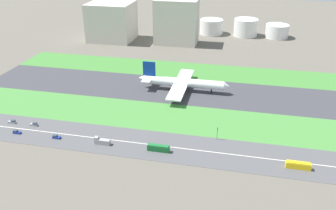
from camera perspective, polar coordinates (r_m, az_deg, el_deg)
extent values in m
plane|color=#5B564C|center=(250.62, 1.31, 2.44)|extent=(800.00, 800.00, 0.00)
cube|color=#38383D|center=(250.60, 1.31, 2.45)|extent=(280.00, 46.00, 0.10)
cube|color=#3D7A33|center=(287.96, 2.91, 5.68)|extent=(280.00, 36.00, 0.10)
cube|color=#427F38|center=(214.57, -0.84, -1.89)|extent=(280.00, 36.00, 0.10)
cube|color=#4C4C4F|center=(187.87, -3.08, -6.40)|extent=(280.00, 28.00, 0.10)
cube|color=silver|center=(187.84, -3.08, -6.39)|extent=(266.00, 0.50, 0.01)
cylinder|color=white|center=(247.21, 2.58, 3.66)|extent=(56.00, 6.00, 6.00)
cone|color=white|center=(244.37, 9.53, 3.03)|extent=(4.00, 5.70, 5.70)
cone|color=white|center=(253.43, -4.24, 4.39)|extent=(5.00, 5.40, 5.40)
cube|color=navy|center=(249.38, -3.07, 5.83)|extent=(9.00, 0.80, 11.00)
cube|color=white|center=(252.17, -3.26, 4.36)|extent=(6.00, 16.00, 0.60)
cube|color=white|center=(261.67, 2.72, 4.69)|extent=(10.00, 26.00, 1.00)
cylinder|color=gray|center=(256.86, 2.70, 3.74)|extent=(5.00, 3.20, 3.20)
cube|color=white|center=(234.48, 1.45, 2.05)|extent=(10.00, 26.00, 1.00)
cylinder|color=gray|center=(240.59, 1.95, 2.13)|extent=(5.00, 3.20, 3.20)
cylinder|color=black|center=(246.77, 7.05, 2.27)|extent=(1.00, 1.00, 3.20)
cylinder|color=black|center=(252.82, 1.81, 3.07)|extent=(1.00, 1.00, 3.20)
cylinder|color=black|center=(246.52, 1.50, 2.45)|extent=(1.00, 1.00, 3.20)
cube|color=navy|center=(201.81, -17.60, -5.03)|extent=(4.40, 1.80, 1.10)
cube|color=#333D4C|center=(201.69, -17.84, -4.76)|extent=(2.20, 1.66, 0.90)
cube|color=navy|center=(214.25, -23.28, -4.12)|extent=(4.40, 1.80, 1.10)
cube|color=#333D4C|center=(214.23, -23.50, -3.86)|extent=(2.20, 1.66, 0.90)
cube|color=#99999E|center=(218.94, -20.93, -3.00)|extent=(4.40, 1.80, 1.10)
cube|color=#333D4C|center=(218.06, -20.79, -2.80)|extent=(2.20, 1.66, 0.90)
cube|color=yellow|center=(180.38, 20.37, -9.22)|extent=(11.60, 2.50, 3.00)
cube|color=yellow|center=(179.40, 20.43, -8.76)|extent=(10.80, 2.30, 0.50)
cube|color=#99999E|center=(190.33, -10.60, -5.88)|extent=(8.40, 2.50, 2.80)
cube|color=#99999E|center=(190.46, -11.54, -5.24)|extent=(2.00, 2.30, 1.20)
cube|color=#19662D|center=(181.58, -1.55, -7.07)|extent=(11.60, 2.50, 3.00)
cube|color=#19662D|center=(180.65, -1.59, -6.60)|extent=(10.80, 2.30, 0.50)
cube|color=#99999E|center=(226.71, -23.96, -2.55)|extent=(4.40, 1.80, 1.10)
cube|color=#333D4C|center=(225.81, -23.84, -2.36)|extent=(2.20, 1.66, 0.90)
cylinder|color=#4C4C51|center=(192.28, 7.98, -4.74)|extent=(0.24, 0.24, 6.00)
cube|color=black|center=(190.46, 8.04, -3.81)|extent=(0.36, 0.36, 1.20)
sphere|color=#19D826|center=(190.14, 8.04, -3.76)|extent=(0.24, 0.24, 0.24)
cube|color=beige|center=(373.61, -9.12, 13.25)|extent=(43.46, 39.55, 37.68)
cube|color=beige|center=(354.42, 1.38, 13.33)|extent=(41.46, 24.93, 43.40)
cylinder|color=silver|center=(396.80, 7.04, 12.51)|extent=(24.69, 24.69, 15.72)
cylinder|color=silver|center=(394.89, 12.48, 12.19)|extent=(25.05, 25.05, 17.96)
cylinder|color=silver|center=(396.81, 17.25, 11.38)|extent=(23.73, 23.73, 13.60)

